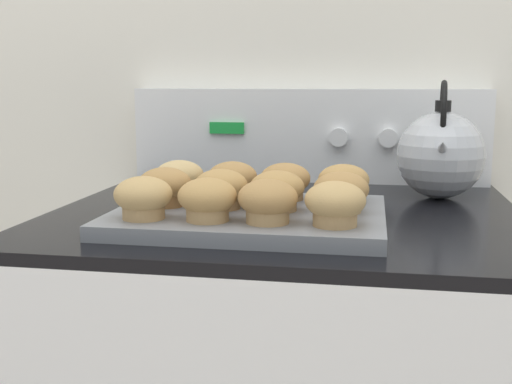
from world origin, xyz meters
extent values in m
cube|color=silver|center=(0.00, 0.72, 1.20)|extent=(8.00, 0.05, 2.40)
cube|color=black|center=(0.00, 0.36, 0.90)|extent=(0.76, 0.68, 0.02)
cube|color=white|center=(0.00, 0.67, 1.01)|extent=(0.75, 0.05, 0.20)
cube|color=green|center=(-0.17, 0.64, 1.03)|extent=(0.07, 0.01, 0.02)
cylinder|color=white|center=(0.07, 0.64, 1.01)|extent=(0.04, 0.02, 0.04)
cylinder|color=white|center=(0.17, 0.64, 1.01)|extent=(0.04, 0.02, 0.04)
cylinder|color=white|center=(0.27, 0.64, 1.01)|extent=(0.04, 0.02, 0.04)
cube|color=slate|center=(-0.04, 0.24, 0.92)|extent=(0.40, 0.31, 0.02)
cylinder|color=tan|center=(-0.17, 0.15, 0.95)|extent=(0.06, 0.06, 0.03)
ellipsoid|color=tan|center=(-0.17, 0.15, 0.97)|extent=(0.08, 0.08, 0.05)
cylinder|color=tan|center=(-0.08, 0.15, 0.95)|extent=(0.06, 0.06, 0.03)
ellipsoid|color=tan|center=(-0.08, 0.15, 0.97)|extent=(0.08, 0.08, 0.05)
cylinder|color=tan|center=(0.00, 0.15, 0.95)|extent=(0.06, 0.06, 0.03)
ellipsoid|color=#B2844C|center=(0.00, 0.15, 0.97)|extent=(0.08, 0.08, 0.05)
cylinder|color=tan|center=(0.09, 0.15, 0.95)|extent=(0.06, 0.06, 0.03)
ellipsoid|color=tan|center=(0.09, 0.15, 0.97)|extent=(0.08, 0.08, 0.05)
cylinder|color=olive|center=(-0.17, 0.24, 0.95)|extent=(0.06, 0.06, 0.03)
ellipsoid|color=#B2844C|center=(-0.17, 0.24, 0.97)|extent=(0.08, 0.08, 0.05)
cylinder|color=#A37A4C|center=(-0.09, 0.24, 0.95)|extent=(0.06, 0.06, 0.03)
ellipsoid|color=tan|center=(-0.09, 0.24, 0.97)|extent=(0.08, 0.08, 0.05)
cylinder|color=tan|center=(0.00, 0.24, 0.95)|extent=(0.06, 0.06, 0.03)
ellipsoid|color=tan|center=(0.00, 0.24, 0.97)|extent=(0.08, 0.08, 0.05)
cylinder|color=tan|center=(0.09, 0.24, 0.95)|extent=(0.06, 0.06, 0.03)
ellipsoid|color=#B2844C|center=(0.09, 0.24, 0.97)|extent=(0.08, 0.08, 0.05)
cylinder|color=tan|center=(-0.18, 0.33, 0.95)|extent=(0.06, 0.06, 0.03)
ellipsoid|color=tan|center=(-0.18, 0.33, 0.97)|extent=(0.08, 0.08, 0.05)
cylinder|color=tan|center=(-0.09, 0.33, 0.95)|extent=(0.06, 0.06, 0.03)
ellipsoid|color=#B2844C|center=(-0.09, 0.33, 0.97)|extent=(0.08, 0.08, 0.05)
cylinder|color=#A37A4C|center=(0.00, 0.33, 0.95)|extent=(0.06, 0.06, 0.03)
ellipsoid|color=#B2844C|center=(0.00, 0.33, 0.97)|extent=(0.08, 0.08, 0.05)
cylinder|color=olive|center=(0.09, 0.33, 0.95)|extent=(0.06, 0.06, 0.03)
ellipsoid|color=tan|center=(0.09, 0.33, 0.97)|extent=(0.08, 0.08, 0.05)
sphere|color=silver|center=(0.26, 0.51, 0.99)|extent=(0.16, 0.16, 0.16)
cylinder|color=black|center=(0.26, 0.51, 1.08)|extent=(0.03, 0.03, 0.02)
cone|color=silver|center=(0.25, 0.44, 1.01)|extent=(0.04, 0.07, 0.06)
torus|color=black|center=(0.26, 0.51, 1.07)|extent=(0.02, 0.12, 0.12)
camera|label=1|loc=(0.14, -0.69, 1.12)|focal=45.00mm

